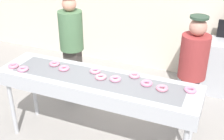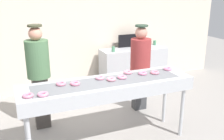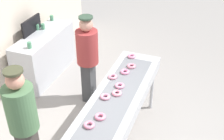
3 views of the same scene
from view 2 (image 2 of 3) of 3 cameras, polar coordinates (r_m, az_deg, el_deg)
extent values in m
cube|color=beige|center=(5.87, -10.23, 11.55)|extent=(8.00, 0.12, 3.33)
cube|color=#B7BABF|center=(3.69, -0.90, -3.88)|extent=(2.49, 0.64, 0.19)
cube|color=slate|center=(3.67, -0.91, -3.08)|extent=(2.12, 0.45, 0.08)
cylinder|color=#B7BABF|center=(4.24, 15.13, -8.97)|extent=(0.06, 0.06, 0.81)
cylinder|color=#B7BABF|center=(3.90, -18.43, -11.71)|extent=(0.06, 0.06, 0.81)
cylinder|color=#B7BABF|center=(4.59, 11.49, -6.59)|extent=(0.06, 0.06, 0.81)
torus|color=pink|center=(3.55, -8.13, -2.94)|extent=(0.19, 0.19, 0.04)
torus|color=pink|center=(4.02, 9.41, -0.53)|extent=(0.17, 0.17, 0.04)
torus|color=pink|center=(3.58, -11.20, -2.96)|extent=(0.19, 0.19, 0.04)
torus|color=pink|center=(3.28, -15.00, -5.17)|extent=(0.19, 0.19, 0.04)
torus|color=pink|center=(3.97, 6.76, -0.69)|extent=(0.18, 0.18, 0.04)
torus|color=pink|center=(3.29, -18.04, -5.36)|extent=(0.19, 0.19, 0.04)
torus|color=pink|center=(3.77, 2.20, -1.56)|extent=(0.19, 0.19, 0.04)
torus|color=pink|center=(3.68, -0.16, -2.02)|extent=(0.19, 0.19, 0.04)
torus|color=pink|center=(4.25, 12.17, 0.29)|extent=(0.19, 0.19, 0.04)
torus|color=pink|center=(3.99, 3.51, -0.49)|extent=(0.19, 0.19, 0.04)
torus|color=pink|center=(3.74, -2.69, -1.72)|extent=(0.18, 0.18, 0.04)
cube|color=#3E3935|center=(4.49, -15.29, -6.86)|extent=(0.24, 0.18, 0.89)
cylinder|color=#4C724C|center=(4.24, -16.09, 2.34)|extent=(0.36, 0.36, 0.60)
sphere|color=tan|center=(4.16, -16.56, 7.72)|extent=(0.21, 0.21, 0.21)
cylinder|color=#3E402B|center=(4.14, -16.70, 9.35)|extent=(0.22, 0.22, 0.03)
cube|color=#3A3C3F|center=(5.02, 6.05, -4.26)|extent=(0.24, 0.18, 0.79)
cylinder|color=#993333|center=(4.81, 6.31, 3.39)|extent=(0.37, 0.37, 0.59)
sphere|color=tan|center=(4.72, 6.48, 8.16)|extent=(0.22, 0.22, 0.22)
cylinder|color=#2F4535|center=(4.70, 6.53, 9.68)|extent=(0.23, 0.23, 0.03)
cube|color=#B7BABF|center=(6.19, 4.72, 0.62)|extent=(1.57, 0.54, 0.91)
cylinder|color=#4C8C66|center=(5.75, 0.28, 4.62)|extent=(0.07, 0.07, 0.11)
cylinder|color=#4C8C66|center=(6.26, 6.18, 5.59)|extent=(0.07, 0.07, 0.11)
cylinder|color=#4C8C66|center=(6.53, 9.38, 5.96)|extent=(0.07, 0.07, 0.11)
cylinder|color=#4C8C66|center=(6.30, 5.27, 5.71)|extent=(0.07, 0.07, 0.11)
cube|color=black|center=(6.23, 3.94, 6.49)|extent=(0.58, 0.04, 0.30)
camera|label=1|loc=(2.69, 61.24, 17.83)|focal=46.93mm
camera|label=3|loc=(3.02, -70.91, 30.92)|focal=48.57mm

